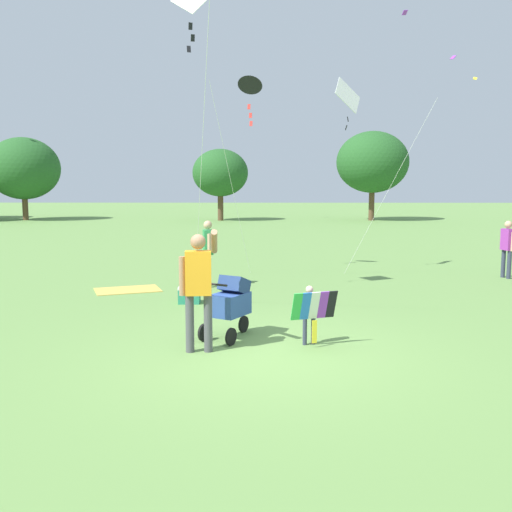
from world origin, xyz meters
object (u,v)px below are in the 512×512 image
object	(u,v)px
stroller	(231,301)
cooler_box	(189,295)
person_red_shirt	(208,248)
person_couple_left	(507,244)
kite_green_novelty	(250,87)
kite_adult_black	(191,13)
picnic_blanket	(128,290)
person_adult_flyer	(198,282)
child_with_butterfly_kite	(311,309)
kite_orange_delta	(350,100)

from	to	relation	value
stroller	cooler_box	distance (m)	2.94
person_red_shirt	person_couple_left	size ratio (longest dim) A/B	1.06
kite_green_novelty	kite_adult_black	bearing A→B (deg)	-105.25
person_couple_left	cooler_box	bearing A→B (deg)	-157.51
person_couple_left	picnic_blanket	size ratio (longest dim) A/B	1.03
kite_adult_black	picnic_blanket	distance (m)	6.27
stroller	person_red_shirt	world-z (taller)	person_red_shirt
person_red_shirt	kite_green_novelty	bearing A→B (deg)	65.84
person_red_shirt	cooler_box	xyz separation A→B (m)	(-0.22, -1.97, -0.77)
person_adult_flyer	picnic_blanket	distance (m)	5.56
kite_adult_black	picnic_blanket	xyz separation A→B (m)	(-1.74, 1.30, -5.88)
child_with_butterfly_kite	person_adult_flyer	bearing A→B (deg)	-167.66
person_red_shirt	person_adult_flyer	bearing A→B (deg)	-86.24
kite_green_novelty	picnic_blanket	bearing A→B (deg)	-136.52
cooler_box	person_red_shirt	bearing A→B (deg)	83.61
person_adult_flyer	person_red_shirt	distance (m)	5.52
picnic_blanket	stroller	bearing A→B (deg)	-57.59
child_with_butterfly_kite	kite_orange_delta	distance (m)	8.41
kite_orange_delta	cooler_box	bearing A→B (deg)	-133.89
kite_adult_black	child_with_butterfly_kite	bearing A→B (deg)	-56.71
kite_green_novelty	person_adult_flyer	bearing A→B (deg)	-94.53
kite_adult_black	person_couple_left	size ratio (longest dim) A/B	4.34
cooler_box	child_with_butterfly_kite	bearing A→B (deg)	-54.21
stroller	kite_green_novelty	bearing A→B (deg)	88.56
kite_green_novelty	cooler_box	xyz separation A→B (m)	(-1.19, -4.13, -4.88)
person_adult_flyer	picnic_blanket	world-z (taller)	person_adult_flyer
child_with_butterfly_kite	person_couple_left	size ratio (longest dim) A/B	0.62
kite_adult_black	picnic_blanket	size ratio (longest dim) A/B	4.46
child_with_butterfly_kite	kite_adult_black	xyz separation A→B (m)	(-2.18, 3.32, 5.31)
cooler_box	kite_orange_delta	bearing A→B (deg)	46.11
person_adult_flyer	picnic_blanket	size ratio (longest dim) A/B	1.26
person_adult_flyer	kite_green_novelty	world-z (taller)	kite_green_novelty
person_adult_flyer	kite_orange_delta	bearing A→B (deg)	66.54
kite_green_novelty	cooler_box	bearing A→B (deg)	-106.07
stroller	kite_green_novelty	world-z (taller)	kite_green_novelty
person_adult_flyer	kite_adult_black	xyz separation A→B (m)	(-0.48, 3.69, 4.81)
person_adult_flyer	kite_adult_black	world-z (taller)	kite_adult_black
stroller	kite_green_novelty	xyz separation A→B (m)	(0.17, 6.85, 4.45)
person_adult_flyer	stroller	size ratio (longest dim) A/B	1.71
kite_orange_delta	person_red_shirt	size ratio (longest dim) A/B	3.31
person_couple_left	kite_orange_delta	bearing A→B (deg)	170.18
kite_orange_delta	cooler_box	distance (m)	7.16
kite_adult_black	kite_orange_delta	world-z (taller)	kite_adult_black
kite_orange_delta	picnic_blanket	distance (m)	7.65
child_with_butterfly_kite	kite_adult_black	distance (m)	6.63
cooler_box	person_couple_left	bearing A→B (deg)	22.49
person_couple_left	picnic_blanket	bearing A→B (deg)	-169.11
kite_adult_black	picnic_blanket	bearing A→B (deg)	143.20
kite_green_novelty	person_couple_left	world-z (taller)	kite_green_novelty
kite_adult_black	cooler_box	bearing A→B (deg)	-124.76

